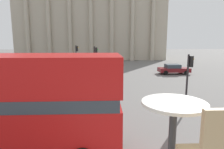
# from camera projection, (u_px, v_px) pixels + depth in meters

# --- Properties ---
(cafe_dining_table) EXTENTS (0.60, 0.60, 0.73)m
(cafe_dining_table) POSITION_uv_depth(u_px,v_px,m) (173.00, 122.00, 1.88)
(cafe_dining_table) COLOR #2D2D30
(cafe_dining_table) RESTS_ON cafe_floor_slab
(plaza_building_left) EXTENTS (35.09, 11.93, 16.76)m
(plaza_building_left) POSITION_uv_depth(u_px,v_px,m) (92.00, 25.00, 49.38)
(plaza_building_left) COLOR #B2A893
(plaza_building_left) RESTS_ON ground_plane
(traffic_light_near) EXTENTS (0.42, 0.24, 3.77)m
(traffic_light_near) POSITION_uv_depth(u_px,v_px,m) (189.00, 75.00, 12.61)
(traffic_light_near) COLOR black
(traffic_light_near) RESTS_ON ground_plane
(traffic_light_mid) EXTENTS (0.42, 0.24, 4.05)m
(traffic_light_mid) POSITION_uv_depth(u_px,v_px,m) (95.00, 61.00, 18.87)
(traffic_light_mid) COLOR black
(traffic_light_mid) RESTS_ON ground_plane
(traffic_light_far) EXTENTS (0.42, 0.24, 3.94)m
(traffic_light_far) POSITION_uv_depth(u_px,v_px,m) (77.00, 55.00, 27.03)
(traffic_light_far) COLOR black
(traffic_light_far) RESTS_ON ground_plane
(car_navy) EXTENTS (4.20, 1.93, 1.35)m
(car_navy) POSITION_uv_depth(u_px,v_px,m) (31.00, 83.00, 18.40)
(car_navy) COLOR black
(car_navy) RESTS_ON ground_plane
(car_maroon) EXTENTS (4.20, 1.93, 1.35)m
(car_maroon) POSITION_uv_depth(u_px,v_px,m) (174.00, 69.00, 27.52)
(car_maroon) COLOR black
(car_maroon) RESTS_ON ground_plane
(pedestrian_black) EXTENTS (0.32, 0.32, 1.62)m
(pedestrian_black) POSITION_uv_depth(u_px,v_px,m) (68.00, 63.00, 32.61)
(pedestrian_black) COLOR #282B33
(pedestrian_black) RESTS_ON ground_plane
(pedestrian_grey) EXTENTS (0.32, 0.32, 1.78)m
(pedestrian_grey) POSITION_uv_depth(u_px,v_px,m) (22.00, 76.00, 20.23)
(pedestrian_grey) COLOR #282B33
(pedestrian_grey) RESTS_ON ground_plane
(pedestrian_blue) EXTENTS (0.32, 0.32, 1.72)m
(pedestrian_blue) POSITION_uv_depth(u_px,v_px,m) (104.00, 62.00, 33.84)
(pedestrian_blue) COLOR #282B33
(pedestrian_blue) RESTS_ON ground_plane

